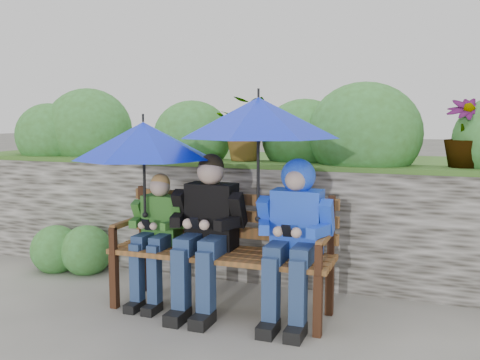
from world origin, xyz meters
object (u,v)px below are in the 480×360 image
(boy_left, at_px, (156,230))
(boy_right, at_px, (294,227))
(park_bench, at_px, (224,243))
(boy_middle, at_px, (206,226))
(umbrella_right, at_px, (258,117))
(umbrella_left, at_px, (143,140))

(boy_left, xyz_separation_m, boy_right, (1.08, -0.00, 0.10))
(boy_left, bearing_deg, park_bench, 6.97)
(boy_middle, xyz_separation_m, boy_right, (0.65, 0.01, 0.04))
(park_bench, height_order, boy_left, boy_left)
(park_bench, relative_size, boy_left, 1.66)
(boy_left, relative_size, boy_right, 0.87)
(boy_middle, bearing_deg, park_bench, 38.11)
(park_bench, height_order, boy_right, boy_right)
(boy_right, height_order, umbrella_right, umbrella_right)
(park_bench, height_order, umbrella_left, umbrella_left)
(park_bench, distance_m, boy_right, 0.58)
(boy_left, height_order, boy_middle, boy_middle)
(umbrella_left, bearing_deg, boy_middle, 2.67)
(boy_middle, bearing_deg, umbrella_left, -177.33)
(park_bench, distance_m, umbrella_left, 0.97)
(boy_middle, height_order, umbrella_right, umbrella_right)
(park_bench, relative_size, boy_middle, 1.43)
(park_bench, distance_m, boy_left, 0.53)
(boy_middle, height_order, boy_right, boy_middle)
(boy_middle, bearing_deg, boy_right, 1.30)
(boy_left, distance_m, boy_middle, 0.43)
(boy_middle, distance_m, umbrella_left, 0.79)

